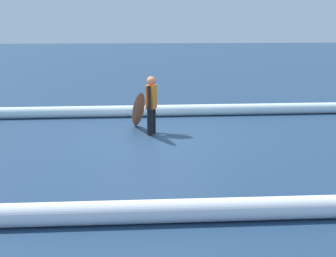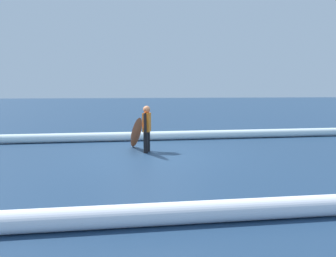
# 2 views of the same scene
# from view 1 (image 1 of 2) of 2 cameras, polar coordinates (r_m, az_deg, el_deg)

# --- Properties ---
(ground_plane) EXTENTS (162.28, 162.28, 0.00)m
(ground_plane) POSITION_cam_1_polar(r_m,az_deg,el_deg) (11.56, -1.57, -1.12)
(ground_plane) COLOR navy
(surfer) EXTENTS (0.31, 0.60, 1.43)m
(surfer) POSITION_cam_1_polar(r_m,az_deg,el_deg) (11.86, -1.97, 3.12)
(surfer) COLOR black
(surfer) RESTS_ON ground_plane
(surfboard) EXTENTS (0.32, 2.03, 1.18)m
(surfboard) POSITION_cam_1_polar(r_m,az_deg,el_deg) (11.99, -3.53, 2.11)
(surfboard) COLOR #E55926
(surfboard) RESTS_ON ground_plane
(wave_crest_foreground) EXTENTS (21.98, 0.87, 0.34)m
(wave_crest_foreground) POSITION_cam_1_polar(r_m,az_deg,el_deg) (14.42, -10.39, 1.93)
(wave_crest_foreground) COLOR white
(wave_crest_foreground) RESTS_ON ground_plane
(wave_crest_midground) EXTENTS (14.61, 0.99, 0.32)m
(wave_crest_midground) POSITION_cam_1_polar(r_m,az_deg,el_deg) (6.55, -1.77, -9.74)
(wave_crest_midground) COLOR white
(wave_crest_midground) RESTS_ON ground_plane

